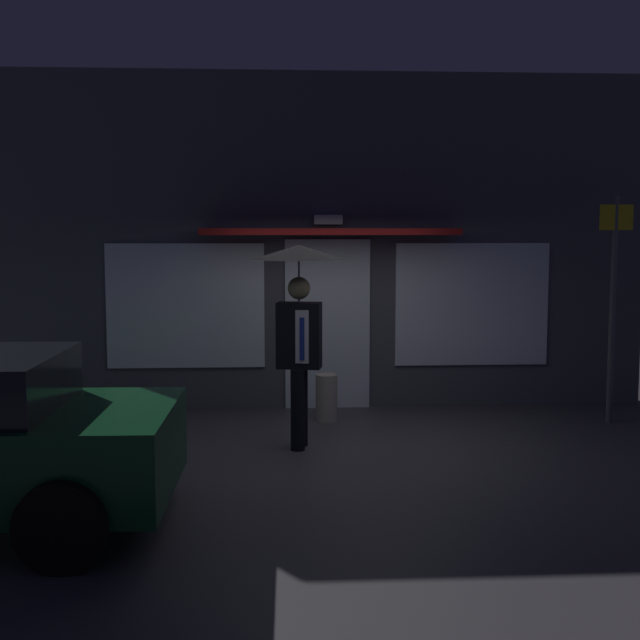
# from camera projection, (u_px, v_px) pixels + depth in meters

# --- Properties ---
(ground_plane) EXTENTS (18.00, 18.00, 0.00)m
(ground_plane) POSITION_uv_depth(u_px,v_px,m) (342.00, 450.00, 8.99)
(ground_plane) COLOR #423F44
(building_facade) EXTENTS (8.39, 1.00, 4.33)m
(building_facade) POSITION_uv_depth(u_px,v_px,m) (327.00, 244.00, 11.09)
(building_facade) COLOR #4C4C56
(building_facade) RESTS_ON ground
(person_with_umbrella) EXTENTS (1.01, 1.01, 2.16)m
(person_with_umbrella) POSITION_uv_depth(u_px,v_px,m) (299.00, 299.00, 8.93)
(person_with_umbrella) COLOR black
(person_with_umbrella) RESTS_ON ground
(street_sign_post) EXTENTS (0.40, 0.07, 2.72)m
(street_sign_post) POSITION_uv_depth(u_px,v_px,m) (613.00, 297.00, 10.12)
(street_sign_post) COLOR #595B60
(street_sign_post) RESTS_ON ground
(sidewalk_bollard) EXTENTS (0.27, 0.27, 0.57)m
(sidewalk_bollard) POSITION_uv_depth(u_px,v_px,m) (327.00, 398.00, 10.36)
(sidewalk_bollard) COLOR #B2A899
(sidewalk_bollard) RESTS_ON ground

